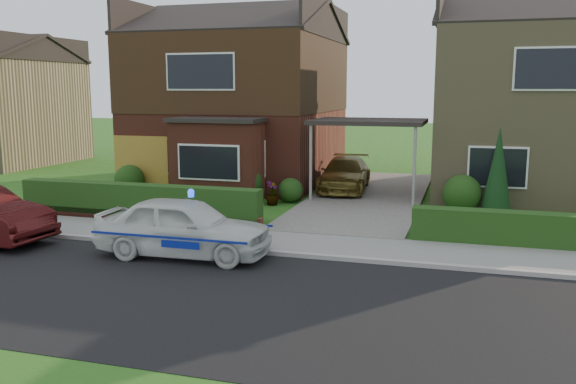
% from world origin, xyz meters
% --- Properties ---
extents(ground, '(120.00, 120.00, 0.00)m').
position_xyz_m(ground, '(0.00, 0.00, 0.00)').
color(ground, '#1B5416').
rests_on(ground, ground).
extents(road, '(60.00, 6.00, 0.02)m').
position_xyz_m(road, '(0.00, 0.00, 0.00)').
color(road, black).
rests_on(road, ground).
extents(kerb, '(60.00, 0.16, 0.12)m').
position_xyz_m(kerb, '(0.00, 3.05, 0.06)').
color(kerb, '#9E9993').
rests_on(kerb, ground).
extents(sidewalk, '(60.00, 2.00, 0.10)m').
position_xyz_m(sidewalk, '(0.00, 4.10, 0.05)').
color(sidewalk, slate).
rests_on(sidewalk, ground).
extents(driveway, '(3.80, 12.00, 0.12)m').
position_xyz_m(driveway, '(0.00, 11.00, 0.06)').
color(driveway, '#666059').
rests_on(driveway, ground).
extents(house_left, '(7.50, 9.53, 7.25)m').
position_xyz_m(house_left, '(-5.78, 13.90, 3.81)').
color(house_left, brown).
rests_on(house_left, ground).
extents(house_right, '(7.50, 8.06, 7.25)m').
position_xyz_m(house_right, '(5.80, 13.99, 3.66)').
color(house_right, '#8F7E57').
rests_on(house_right, ground).
extents(carport_link, '(3.80, 3.00, 2.77)m').
position_xyz_m(carport_link, '(0.00, 10.95, 2.66)').
color(carport_link, black).
rests_on(carport_link, ground).
extents(garage_door, '(2.20, 0.10, 2.10)m').
position_xyz_m(garage_door, '(-8.25, 9.96, 1.05)').
color(garage_door, olive).
rests_on(garage_door, ground).
extents(dwarf_wall, '(7.70, 0.25, 0.36)m').
position_xyz_m(dwarf_wall, '(-5.80, 5.30, 0.18)').
color(dwarf_wall, brown).
rests_on(dwarf_wall, ground).
extents(hedge_left, '(7.50, 0.55, 0.90)m').
position_xyz_m(hedge_left, '(-5.80, 5.45, 0.00)').
color(hedge_left, '#163210').
rests_on(hedge_left, ground).
extents(hedge_right, '(7.50, 0.55, 0.80)m').
position_xyz_m(hedge_right, '(5.80, 5.35, 0.00)').
color(hedge_right, '#163210').
rests_on(hedge_right, ground).
extents(shrub_left_far, '(1.08, 1.08, 1.08)m').
position_xyz_m(shrub_left_far, '(-8.50, 9.50, 0.54)').
color(shrub_left_far, '#163210').
rests_on(shrub_left_far, ground).
extents(shrub_left_mid, '(1.32, 1.32, 1.32)m').
position_xyz_m(shrub_left_mid, '(-4.00, 9.30, 0.66)').
color(shrub_left_mid, '#163210').
rests_on(shrub_left_mid, ground).
extents(shrub_left_near, '(0.84, 0.84, 0.84)m').
position_xyz_m(shrub_left_near, '(-2.40, 9.60, 0.42)').
color(shrub_left_near, '#163210').
rests_on(shrub_left_near, ground).
extents(shrub_right_near, '(1.20, 1.20, 1.20)m').
position_xyz_m(shrub_right_near, '(3.20, 9.40, 0.60)').
color(shrub_right_near, '#163210').
rests_on(shrub_right_near, ground).
extents(conifer_a, '(0.90, 0.90, 2.60)m').
position_xyz_m(conifer_a, '(4.20, 9.20, 1.30)').
color(conifer_a, black).
rests_on(conifer_a, ground).
extents(police_car, '(3.71, 4.09, 1.54)m').
position_xyz_m(police_car, '(-2.84, 2.40, 0.69)').
color(police_car, silver).
rests_on(police_car, ground).
extents(driveway_car, '(1.94, 4.17, 1.18)m').
position_xyz_m(driveway_car, '(-1.00, 11.96, 0.71)').
color(driveway_car, olive).
rests_on(driveway_car, driveway).
extents(potted_plant_a, '(0.42, 0.33, 0.70)m').
position_xyz_m(potted_plant_a, '(-3.13, 6.00, 0.35)').
color(potted_plant_a, gray).
rests_on(potted_plant_a, ground).
extents(potted_plant_b, '(0.59, 0.58, 0.83)m').
position_xyz_m(potted_plant_b, '(-2.50, 6.45, 0.42)').
color(potted_plant_b, gray).
rests_on(potted_plant_b, ground).
extents(potted_plant_c, '(0.54, 0.54, 0.78)m').
position_xyz_m(potted_plant_c, '(-2.83, 8.90, 0.39)').
color(potted_plant_c, gray).
rests_on(potted_plant_c, ground).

